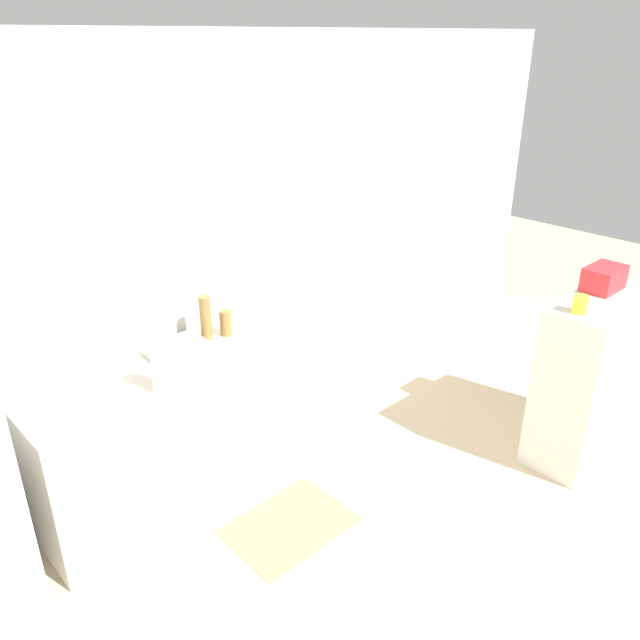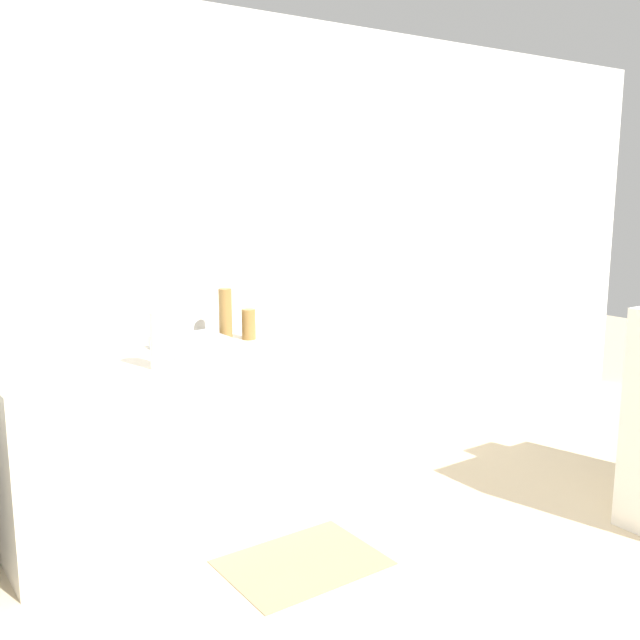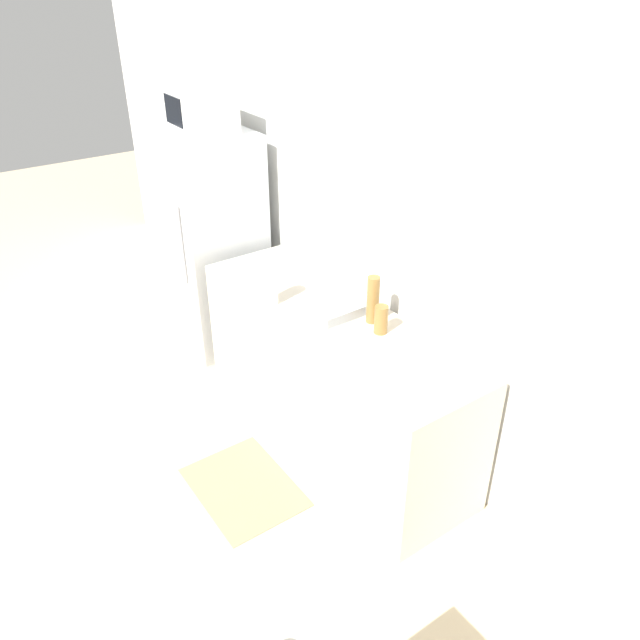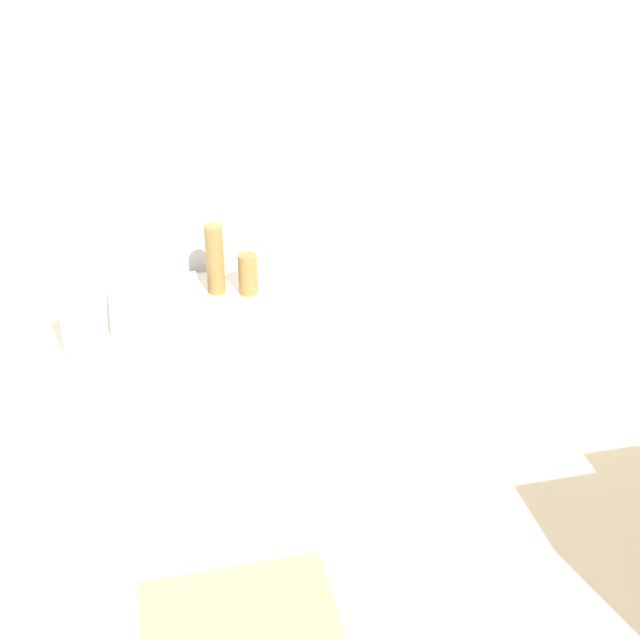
% 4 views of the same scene
% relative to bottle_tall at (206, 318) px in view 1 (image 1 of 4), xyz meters
% --- Properties ---
extents(wall_back, '(8.00, 0.06, 2.60)m').
position_rel_bottle_tall_xyz_m(wall_back, '(-0.23, 0.24, 0.29)').
color(wall_back, silver).
rests_on(wall_back, ground_plane).
extents(counter, '(2.02, 0.62, 0.87)m').
position_rel_bottle_tall_xyz_m(counter, '(-0.18, -0.14, -0.57)').
color(counter, beige).
rests_on(counter, ground_plane).
extents(sink_basin, '(0.33, 0.33, 0.06)m').
position_rel_bottle_tall_xyz_m(sink_basin, '(-0.24, -0.09, -0.11)').
color(sink_basin, '#9EA3A8').
rests_on(sink_basin, counter).
extents(bottle_tall, '(0.07, 0.07, 0.28)m').
position_rel_bottle_tall_xyz_m(bottle_tall, '(0.00, 0.00, 0.00)').
color(bottle_tall, olive).
rests_on(bottle_tall, counter).
extents(bottle_short, '(0.07, 0.07, 0.16)m').
position_rel_bottle_tall_xyz_m(bottle_short, '(0.12, -0.04, -0.06)').
color(bottle_short, olive).
rests_on(bottle_short, counter).
extents(shelf_cabinet, '(0.86, 0.39, 1.10)m').
position_rel_bottle_tall_xyz_m(shelf_cabinet, '(1.83, -1.61, -0.45)').
color(shelf_cabinet, silver).
rests_on(shelf_cabinet, ground_plane).
extents(basket, '(0.28, 0.18, 0.15)m').
position_rel_bottle_tall_xyz_m(basket, '(1.96, -1.52, 0.17)').
color(basket, red).
rests_on(basket, shelf_cabinet).
extents(jar, '(0.09, 0.09, 0.11)m').
position_rel_bottle_tall_xyz_m(jar, '(1.50, -1.59, 0.15)').
color(jar, yellow).
rests_on(jar, shelf_cabinet).
extents(paper_towel_roll, '(0.10, 0.10, 0.26)m').
position_rel_bottle_tall_xyz_m(paper_towel_roll, '(-0.51, -0.36, -0.01)').
color(paper_towel_roll, white).
rests_on(paper_towel_roll, counter).
extents(kitchen_rug, '(0.69, 0.51, 0.01)m').
position_rel_bottle_tall_xyz_m(kitchen_rug, '(-0.08, -0.84, -1.00)').
color(kitchen_rug, '#937A5B').
rests_on(kitchen_rug, ground_plane).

